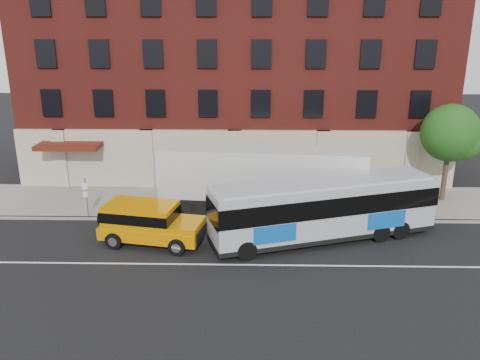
{
  "coord_description": "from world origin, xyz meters",
  "views": [
    {
      "loc": [
        1.08,
        -20.66,
        11.09
      ],
      "look_at": [
        0.51,
        5.5,
        2.67
      ],
      "focal_mm": 36.78,
      "sensor_mm": 36.0,
      "label": 1
    }
  ],
  "objects_px": {
    "sign_pole": "(86,195)",
    "city_bus": "(324,207)",
    "shipping_container": "(261,182)",
    "yellow_suv": "(147,221)",
    "street_tree": "(451,135)"
  },
  "relations": [
    {
      "from": "street_tree",
      "to": "city_bus",
      "type": "xyz_separation_m",
      "value": [
        -8.56,
        -5.96,
        -2.58
      ]
    },
    {
      "from": "sign_pole",
      "to": "city_bus",
      "type": "distance_m",
      "value": 13.74
    },
    {
      "from": "sign_pole",
      "to": "city_bus",
      "type": "xyz_separation_m",
      "value": [
        13.48,
        -2.62,
        0.38
      ]
    },
    {
      "from": "yellow_suv",
      "to": "shipping_container",
      "type": "height_order",
      "value": "shipping_container"
    },
    {
      "from": "street_tree",
      "to": "shipping_container",
      "type": "distance_m",
      "value": 12.23
    },
    {
      "from": "sign_pole",
      "to": "yellow_suv",
      "type": "distance_m",
      "value": 5.35
    },
    {
      "from": "shipping_container",
      "to": "yellow_suv",
      "type": "bearing_deg",
      "value": -144.0
    },
    {
      "from": "yellow_suv",
      "to": "city_bus",
      "type": "bearing_deg",
      "value": 3.84
    },
    {
      "from": "street_tree",
      "to": "city_bus",
      "type": "relative_size",
      "value": 0.5
    },
    {
      "from": "city_bus",
      "to": "yellow_suv",
      "type": "distance_m",
      "value": 9.28
    },
    {
      "from": "city_bus",
      "to": "yellow_suv",
      "type": "bearing_deg",
      "value": -176.16
    },
    {
      "from": "city_bus",
      "to": "shipping_container",
      "type": "xyz_separation_m",
      "value": [
        -3.23,
        3.75,
        0.17
      ]
    },
    {
      "from": "city_bus",
      "to": "yellow_suv",
      "type": "xyz_separation_m",
      "value": [
        -9.24,
        -0.62,
        -0.61
      ]
    },
    {
      "from": "sign_pole",
      "to": "street_tree",
      "type": "bearing_deg",
      "value": 8.61
    },
    {
      "from": "sign_pole",
      "to": "city_bus",
      "type": "height_order",
      "value": "city_bus"
    }
  ]
}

